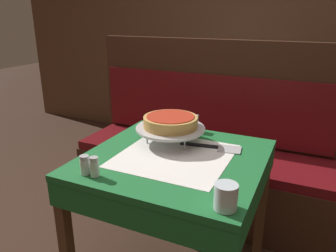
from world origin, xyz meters
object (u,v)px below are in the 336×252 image
at_px(dining_table_front, 175,173).
at_px(napkin_holder, 189,122).
at_px(dining_table_rear, 231,97).
at_px(pepper_shaker, 94,167).
at_px(condiment_caddy, 238,82).
at_px(water_glass_near, 226,197).
at_px(pizza_pan_stand, 170,129).
at_px(salt_shaker, 85,165).
at_px(booth_bench, 201,164).
at_px(deep_dish_pizza, 170,122).
at_px(pizza_server, 213,147).

bearing_deg(dining_table_front, napkin_holder, 101.24).
distance_m(dining_table_rear, pepper_shaker, 1.97).
distance_m(napkin_holder, condiment_caddy, 1.31).
bearing_deg(dining_table_rear, water_glass_near, -76.25).
xyz_separation_m(dining_table_front, pepper_shaker, (-0.21, -0.33, 0.14)).
relative_size(pizza_pan_stand, condiment_caddy, 1.93).
bearing_deg(salt_shaker, condiment_caddy, 85.49).
height_order(dining_table_rear, pizza_pan_stand, pizza_pan_stand).
bearing_deg(salt_shaker, napkin_holder, 74.63).
relative_size(booth_bench, deep_dish_pizza, 6.40).
bearing_deg(pizza_pan_stand, pizza_server, 6.61).
distance_m(pepper_shaker, napkin_holder, 0.70).
xyz_separation_m(water_glass_near, napkin_holder, (-0.41, 0.70, -0.00)).
distance_m(salt_shaker, napkin_holder, 0.72).
distance_m(water_glass_near, pepper_shaker, 0.55).
xyz_separation_m(deep_dish_pizza, water_glass_near, (0.42, -0.47, -0.07)).
xyz_separation_m(pizza_pan_stand, condiment_caddy, (-0.02, 1.53, -0.03)).
distance_m(dining_table_front, pizza_server, 0.24).
relative_size(booth_bench, salt_shaker, 21.47).
bearing_deg(napkin_holder, salt_shaker, -105.37).
height_order(water_glass_near, condiment_caddy, condiment_caddy).
relative_size(napkin_holder, condiment_caddy, 0.55).
height_order(dining_table_rear, deep_dish_pizza, deep_dish_pizza).
bearing_deg(condiment_caddy, water_glass_near, -77.61).
bearing_deg(pepper_shaker, salt_shaker, 180.00).
bearing_deg(pizza_pan_stand, salt_shaker, -110.63).
relative_size(pizza_pan_stand, pizza_server, 1.15).
distance_m(pizza_pan_stand, water_glass_near, 0.63).
height_order(deep_dish_pizza, water_glass_near, deep_dish_pizza).
bearing_deg(pepper_shaker, deep_dish_pizza, 74.72).
bearing_deg(napkin_holder, deep_dish_pizza, -93.57).
xyz_separation_m(napkin_holder, condiment_caddy, (-0.03, 1.31, -0.00)).
height_order(dining_table_front, condiment_caddy, condiment_caddy).
bearing_deg(pizza_pan_stand, condiment_caddy, 90.68).
relative_size(dining_table_rear, deep_dish_pizza, 2.69).
distance_m(deep_dish_pizza, napkin_holder, 0.23).
distance_m(pepper_shaker, condiment_caddy, 2.00).
xyz_separation_m(deep_dish_pizza, salt_shaker, (-0.18, -0.47, -0.07)).
bearing_deg(salt_shaker, pizza_server, 51.00).
distance_m(booth_bench, pizza_server, 0.76).
bearing_deg(condiment_caddy, napkin_holder, -88.59).
relative_size(pizza_pan_stand, pepper_shaker, 4.18).
height_order(dining_table_rear, pepper_shaker, pepper_shaker).
bearing_deg(dining_table_rear, condiment_caddy, 38.16).
bearing_deg(pizza_server, napkin_holder, 136.65).
distance_m(pizza_server, condiment_caddy, 1.52).
height_order(pizza_pan_stand, pizza_server, pizza_pan_stand).
relative_size(booth_bench, condiment_caddy, 9.63).
distance_m(booth_bench, pizza_pan_stand, 0.78).
relative_size(booth_bench, pizza_pan_stand, 4.98).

